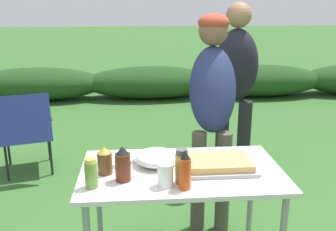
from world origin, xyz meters
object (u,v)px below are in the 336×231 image
folding_table (181,182)px  spice_jar (182,167)px  plate_stack (116,159)px  beer_bottle (105,161)px  relish_jar (91,173)px  paper_cup_stack (165,175)px  standing_person_in_olive_jacket (212,97)px  bbq_sauce_bottle (123,164)px  mixing_bowl (156,157)px  hot_sauce_bottle (185,171)px  camp_chair_green_behind_table (26,129)px  standing_person_in_red_jacket (236,79)px  food_tray (219,164)px

folding_table → spice_jar: spice_jar is taller
plate_stack → beer_bottle: bearing=-105.7°
spice_jar → relish_jar: (-0.45, -0.01, -0.01)m
folding_table → paper_cup_stack: (-0.10, -0.19, 0.14)m
spice_jar → standing_person_in_olive_jacket: (0.31, 0.82, 0.16)m
beer_bottle → bbq_sauce_bottle: 0.14m
mixing_bowl → standing_person_in_olive_jacket: standing_person_in_olive_jacket is taller
folding_table → hot_sauce_bottle: (-0.01, -0.22, 0.17)m
relish_jar → camp_chair_green_behind_table: 2.02m
bbq_sauce_bottle → relish_jar: bbq_sauce_bottle is taller
folding_table → spice_jar: 0.23m
relish_jar → paper_cup_stack: bearing=-2.1°
mixing_bowl → paper_cup_stack: bearing=-82.9°
relish_jar → standing_person_in_red_jacket: standing_person_in_red_jacket is taller
paper_cup_stack → standing_person_in_red_jacket: standing_person_in_red_jacket is taller
food_tray → spice_jar: 0.28m
plate_stack → bbq_sauce_bottle: bearing=-78.5°
bbq_sauce_bottle → standing_person_in_red_jacket: bearing=56.7°
spice_jar → standing_person_in_olive_jacket: bearing=69.1°
plate_stack → camp_chair_green_behind_table: (-0.94, 1.48, -0.28)m
plate_stack → spice_jar: bearing=-41.8°
mixing_bowl → paper_cup_stack: size_ratio=2.01×
paper_cup_stack → beer_bottle: (-0.31, 0.17, 0.01)m
camp_chair_green_behind_table → paper_cup_stack: bearing=-71.8°
plate_stack → standing_person_in_red_jacket: (1.01, 1.20, 0.23)m
plate_stack → relish_jar: size_ratio=1.48×
folding_table → plate_stack: size_ratio=4.82×
plate_stack → spice_jar: size_ratio=1.26×
standing_person_in_red_jacket → spice_jar: bearing=-79.7°
food_tray → relish_jar: 0.70m
paper_cup_stack → spice_jar: 0.09m
spice_jar → mixing_bowl: bearing=116.4°
standing_person_in_olive_jacket → spice_jar: bearing=-103.5°
spice_jar → camp_chair_green_behind_table: spice_jar is taller
plate_stack → bbq_sauce_bottle: (0.05, -0.26, 0.08)m
beer_bottle → bbq_sauce_bottle: bbq_sauce_bottle is taller
relish_jar → standing_person_in_olive_jacket: standing_person_in_olive_jacket is taller
spice_jar → relish_jar: size_ratio=1.18×
folding_table → standing_person_in_red_jacket: size_ratio=0.67×
bbq_sauce_bottle → folding_table: bearing=18.9°
relish_jar → bbq_sauce_bottle: bearing=22.9°
camp_chair_green_behind_table → standing_person_in_red_jacket: bearing=-23.6°
paper_cup_stack → bbq_sauce_bottle: size_ratio=0.64×
paper_cup_stack → folding_table: bearing=61.0°
food_tray → standing_person_in_red_jacket: 1.43m
paper_cup_stack → standing_person_in_olive_jacket: size_ratio=0.08×
food_tray → bbq_sauce_bottle: bearing=-168.5°
folding_table → spice_jar: size_ratio=6.06×
relish_jar → standing_person_in_red_jacket: (1.11, 1.52, 0.16)m
mixing_bowl → paper_cup_stack: 0.26m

